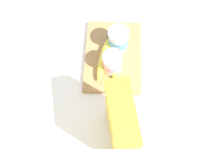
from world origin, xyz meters
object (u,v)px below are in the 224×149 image
Objects in this scene: yogurt_cup_front at (118,39)px; banana_bunch at (108,59)px; yogurt_cup_back at (113,63)px; cutting_board at (113,56)px; cereal_box at (121,124)px.

banana_bunch is (0.07, -0.04, -0.03)m from yogurt_cup_front.
yogurt_cup_front is 0.52× the size of banana_bunch.
banana_bunch is at bearing -146.95° from yogurt_cup_back.
yogurt_cup_back is at bearing 2.09° from cutting_board.
yogurt_cup_front is at bearing 151.39° from banana_bunch.
yogurt_cup_front reaches higher than cutting_board.
cereal_box reaches higher than yogurt_cup_back.
cereal_box reaches higher than banana_bunch.
yogurt_cup_back reaches higher than cutting_board.
cutting_board is 0.32m from cereal_box.
yogurt_cup_back is (-0.24, -0.03, -0.07)m from cereal_box.
cereal_box is 2.91× the size of yogurt_cup_front.
yogurt_cup_front is at bearing 156.14° from cutting_board.
yogurt_cup_back is (0.06, 0.00, 0.06)m from cutting_board.
yogurt_cup_front is at bearing 171.19° from cereal_box.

